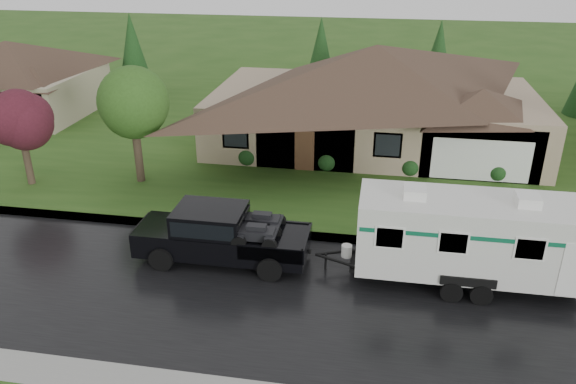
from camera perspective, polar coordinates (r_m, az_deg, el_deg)
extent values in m
plane|color=#294E18|center=(20.94, 1.45, -7.60)|extent=(140.00, 140.00, 0.00)
cube|color=black|center=(19.29, 0.56, -10.71)|extent=(140.00, 8.00, 0.01)
cube|color=gray|center=(22.82, 2.29, -4.47)|extent=(140.00, 0.50, 0.15)
cube|color=#294E18|center=(34.47, 5.15, 5.74)|extent=(140.00, 26.00, 0.15)
cube|color=tan|center=(32.95, 8.59, 7.55)|extent=(18.00, 10.00, 3.00)
pyramid|color=#3D2B21|center=(32.01, 9.06, 14.57)|extent=(19.44, 10.80, 2.60)
cube|color=tan|center=(30.53, 18.57, 4.85)|extent=(5.76, 4.00, 2.70)
cube|color=tan|center=(42.64, -25.96, 9.11)|extent=(10.00, 8.00, 2.80)
pyramid|color=#3D2B21|center=(42.00, -26.83, 13.56)|extent=(10.80, 8.64, 2.00)
cube|color=tan|center=(39.40, -23.92, 8.16)|extent=(3.20, 4.00, 2.52)
cylinder|color=#382B1E|center=(28.20, -14.94, 3.44)|extent=(0.39, 0.39, 2.45)
sphere|color=#356220|center=(27.39, -15.55, 8.67)|extent=(3.38, 3.38, 3.38)
cylinder|color=#382B1E|center=(29.78, -24.88, 2.54)|extent=(0.35, 0.35, 1.95)
sphere|color=#4D1823|center=(29.13, -25.62, 6.42)|extent=(2.69, 2.69, 2.69)
sphere|color=#143814|center=(29.62, -4.13, 3.75)|extent=(1.00, 1.00, 1.00)
sphere|color=#143814|center=(28.95, 3.99, 3.25)|extent=(1.00, 1.00, 1.00)
sphere|color=#143814|center=(28.88, 12.31, 2.67)|extent=(1.00, 1.00, 1.00)
sphere|color=#143814|center=(29.41, 20.49, 2.04)|extent=(1.00, 1.00, 1.00)
cube|color=black|center=(21.09, -6.68, -4.92)|extent=(6.36, 2.12, 0.91)
cube|color=black|center=(21.68, -12.66, -3.66)|extent=(1.70, 2.07, 0.37)
cube|color=black|center=(20.82, -7.91, -2.85)|extent=(2.54, 1.99, 0.95)
cube|color=black|center=(20.79, -7.92, -2.72)|extent=(2.33, 2.03, 0.58)
cube|color=black|center=(20.55, -1.29, -4.90)|extent=(2.33, 2.01, 0.06)
cylinder|color=black|center=(21.06, -12.72, -6.64)|extent=(0.89, 0.34, 0.89)
cylinder|color=black|center=(22.73, -10.81, -4.00)|extent=(0.89, 0.34, 0.89)
cylinder|color=black|center=(19.98, -1.85, -7.83)|extent=(0.89, 0.34, 0.89)
cylinder|color=black|center=(21.73, -0.75, -4.94)|extent=(0.89, 0.34, 0.89)
cube|color=silver|center=(20.10, 17.80, -4.18)|extent=(7.42, 2.54, 2.60)
cube|color=black|center=(20.81, 17.29, -7.70)|extent=(7.84, 1.27, 0.15)
cube|color=#0D5B3B|center=(19.84, 18.01, -2.73)|extent=(7.27, 2.56, 0.15)
cube|color=white|center=(19.24, 12.75, 0.02)|extent=(0.74, 0.85, 0.34)
cube|color=white|center=(19.81, 23.18, -0.72)|extent=(0.74, 0.85, 0.34)
cylinder|color=black|center=(19.72, 16.26, -9.68)|extent=(0.74, 0.25, 0.74)
cylinder|color=black|center=(21.84, 15.69, -6.02)|extent=(0.74, 0.25, 0.74)
cylinder|color=black|center=(19.88, 19.02, -9.80)|extent=(0.74, 0.25, 0.74)
cylinder|color=black|center=(21.97, 18.16, -6.16)|extent=(0.74, 0.25, 0.74)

